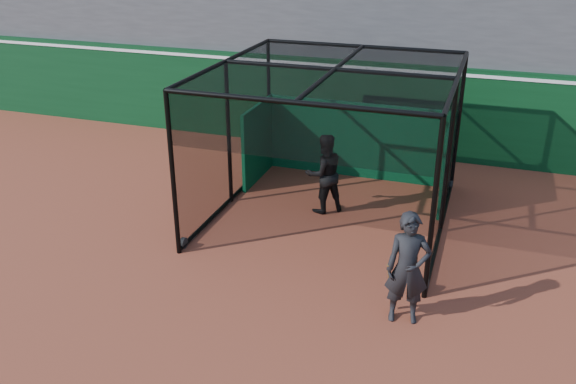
% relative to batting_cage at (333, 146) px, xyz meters
% --- Properties ---
extents(ground, '(120.00, 120.00, 0.00)m').
position_rel_batting_cage_xyz_m(ground, '(-0.78, -4.08, -1.61)').
color(ground, brown).
rests_on(ground, ground).
extents(outfield_wall, '(50.00, 0.50, 2.50)m').
position_rel_batting_cage_xyz_m(outfield_wall, '(-0.78, 4.42, -0.32)').
color(outfield_wall, '#093617').
rests_on(outfield_wall, ground).
extents(batting_cage, '(4.81, 5.14, 3.23)m').
position_rel_batting_cage_xyz_m(batting_cage, '(0.00, 0.00, 0.00)').
color(batting_cage, black).
rests_on(batting_cage, ground).
extents(batter, '(1.10, 1.07, 1.78)m').
position_rel_batting_cage_xyz_m(batter, '(-0.22, 0.19, -0.72)').
color(batter, black).
rests_on(batter, ground).
extents(on_deck_player, '(0.77, 0.59, 1.89)m').
position_rel_batting_cage_xyz_m(on_deck_player, '(2.12, -3.29, -0.66)').
color(on_deck_player, black).
rests_on(on_deck_player, ground).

